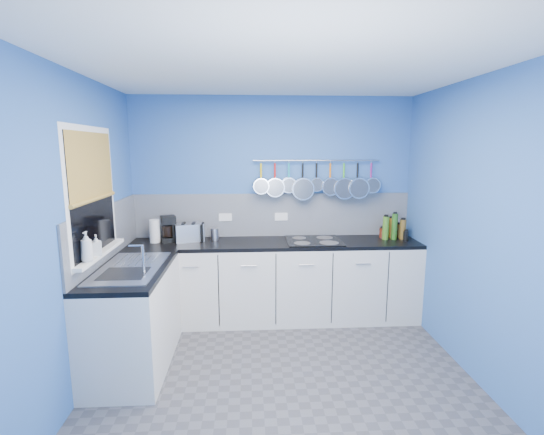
{
  "coord_description": "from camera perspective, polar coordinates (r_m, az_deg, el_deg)",
  "views": [
    {
      "loc": [
        -0.27,
        -3.03,
        1.92
      ],
      "look_at": [
        -0.05,
        0.75,
        1.25
      ],
      "focal_mm": 25.99,
      "sensor_mm": 36.0,
      "label": 1
    }
  ],
  "objects": [
    {
      "name": "socket_right",
      "position": [
        4.59,
        1.34,
        0.12
      ],
      "size": [
        0.15,
        0.01,
        0.09
      ],
      "primitive_type": "cube",
      "color": "white",
      "rests_on": "backsplash_back"
    },
    {
      "name": "paper_towel",
      "position": [
        4.49,
        -16.63,
        -1.9
      ],
      "size": [
        0.11,
        0.11,
        0.25
      ],
      "primitive_type": "cylinder",
      "rotation": [
        0.0,
        0.0,
        0.01
      ],
      "color": "white",
      "rests_on": "worktop_back"
    },
    {
      "name": "hob",
      "position": [
        4.39,
        6.07,
        -3.37
      ],
      "size": [
        0.6,
        0.53,
        0.01
      ],
      "primitive_type": "cube",
      "color": "black",
      "rests_on": "worktop_back"
    },
    {
      "name": "socket_left",
      "position": [
        4.59,
        -6.78,
        0.04
      ],
      "size": [
        0.15,
        0.01,
        0.09
      ],
      "primitive_type": "cube",
      "color": "white",
      "rests_on": "backsplash_back"
    },
    {
      "name": "pan_6",
      "position": [
        4.62,
        10.35,
        5.39
      ],
      "size": [
        0.25,
        0.1,
        0.44
      ],
      "primitive_type": null,
      "color": "silver",
      "rests_on": "pot_rail"
    },
    {
      "name": "condiment_4",
      "position": [
        4.64,
        17.32,
        -1.27
      ],
      "size": [
        0.06,
        0.06,
        0.3
      ],
      "primitive_type": "cylinder",
      "color": "#265919",
      "rests_on": "worktop_back"
    },
    {
      "name": "pan_3",
      "position": [
        4.53,
        4.46,
        5.39
      ],
      "size": [
        0.26,
        0.1,
        0.45
      ],
      "primitive_type": null,
      "color": "silver",
      "rests_on": "pot_rail"
    },
    {
      "name": "condiment_3",
      "position": [
        4.7,
        18.42,
        -1.64
      ],
      "size": [
        0.07,
        0.07,
        0.22
      ],
      "primitive_type": "cylinder",
      "color": "brown",
      "rests_on": "worktop_back"
    },
    {
      "name": "worktop_left",
      "position": [
        3.64,
        -19.76,
        -7.18
      ],
      "size": [
        0.6,
        1.2,
        0.04
      ],
      "primitive_type": "cube",
      "color": "black",
      "rests_on": "cabinet_run_left"
    },
    {
      "name": "pan_0",
      "position": [
        4.49,
        -1.6,
        5.86
      ],
      "size": [
        0.18,
        0.12,
        0.37
      ],
      "primitive_type": null,
      "color": "silver",
      "rests_on": "pot_rail"
    },
    {
      "name": "pan_1",
      "position": [
        4.5,
        0.43,
        5.63
      ],
      "size": [
        0.22,
        0.09,
        0.41
      ],
      "primitive_type": null,
      "color": "silver",
      "rests_on": "pot_rail"
    },
    {
      "name": "wall_left",
      "position": [
        3.38,
        -26.6,
        -2.48
      ],
      "size": [
        0.02,
        3.0,
        2.5
      ],
      "primitive_type": "cube",
      "color": "#3461A9",
      "rests_on": "ground"
    },
    {
      "name": "pan_8",
      "position": [
        4.7,
        14.14,
        5.76
      ],
      "size": [
        0.18,
        0.11,
        0.37
      ],
      "primitive_type": null,
      "color": "silver",
      "rests_on": "pot_rail"
    },
    {
      "name": "toaster",
      "position": [
        4.46,
        -11.94,
        -2.13
      ],
      "size": [
        0.35,
        0.27,
        0.2
      ],
      "primitive_type": "cube",
      "rotation": [
        0.0,
        0.0,
        0.34
      ],
      "color": "silver",
      "rests_on": "worktop_back"
    },
    {
      "name": "pan_5",
      "position": [
        4.58,
        8.42,
        5.68
      ],
      "size": [
        0.21,
        0.09,
        0.4
      ],
      "primitive_type": null,
      "color": "silver",
      "rests_on": "pot_rail"
    },
    {
      "name": "condiment_1",
      "position": [
        4.74,
        16.83,
        -1.43
      ],
      "size": [
        0.06,
        0.06,
        0.23
      ],
      "primitive_type": "cylinder",
      "color": "#8C5914",
      "rests_on": "worktop_back"
    },
    {
      "name": "coffee_maker",
      "position": [
        4.49,
        -14.79,
        -1.6
      ],
      "size": [
        0.21,
        0.22,
        0.28
      ],
      "primitive_type": null,
      "rotation": [
        0.0,
        0.0,
        0.35
      ],
      "color": "black",
      "rests_on": "worktop_back"
    },
    {
      "name": "condiment_6",
      "position": [
        4.62,
        18.81,
        -2.58
      ],
      "size": [
        0.06,
        0.06,
        0.11
      ],
      "primitive_type": "cylinder",
      "color": "black",
      "rests_on": "worktop_back"
    },
    {
      "name": "pan_2",
      "position": [
        4.51,
        2.45,
        5.9
      ],
      "size": [
        0.18,
        0.07,
        0.37
      ],
      "primitive_type": null,
      "color": "silver",
      "rests_on": "pot_rail"
    },
    {
      "name": "cabinet_run_back",
      "position": [
        4.5,
        0.31,
        -9.32
      ],
      "size": [
        3.2,
        0.6,
        0.86
      ],
      "primitive_type": "cube",
      "color": "silver",
      "rests_on": "ground"
    },
    {
      "name": "backsplash_back",
      "position": [
        4.6,
        0.09,
        0.38
      ],
      "size": [
        3.2,
        0.02,
        0.5
      ],
      "primitive_type": "cube",
      "color": "gray",
      "rests_on": "wall_back"
    },
    {
      "name": "soap_bottle_b",
      "position": [
        3.54,
        -24.11,
        -3.65
      ],
      "size": [
        0.1,
        0.1,
        0.17
      ],
      "primitive_type": "imported",
      "rotation": [
        0.0,
        0.0,
        0.41
      ],
      "color": "white",
      "rests_on": "window_sill"
    },
    {
      "name": "cabinet_run_left",
      "position": [
        3.8,
        -19.35,
        -13.69
      ],
      "size": [
        0.6,
        1.2,
        0.86
      ],
      "primitive_type": "cube",
      "color": "silver",
      "rests_on": "ground"
    },
    {
      "name": "condiment_0",
      "position": [
        4.79,
        17.92,
        -1.82
      ],
      "size": [
        0.07,
        0.07,
        0.15
      ],
      "primitive_type": "cylinder",
      "color": "brown",
      "rests_on": "worktop_back"
    },
    {
      "name": "window_frame",
      "position": [
        3.6,
        -24.6,
        3.21
      ],
      "size": [
        0.01,
        1.0,
        1.1
      ],
      "primitive_type": "cube",
      "color": "white",
      "rests_on": "wall_left"
    },
    {
      "name": "sink_unit",
      "position": [
        3.64,
        -19.78,
        -6.82
      ],
      "size": [
        0.5,
        0.95,
        0.01
      ],
      "primitive_type": "cube",
      "color": "silver",
      "rests_on": "worktop_left"
    },
    {
      "name": "pot_rail",
      "position": [
        4.55,
        6.48,
        8.2
      ],
      "size": [
        1.45,
        0.02,
        0.02
      ],
      "primitive_type": "cylinder",
      "rotation": [
        0.0,
        1.57,
        0.0
      ],
      "color": "silver",
      "rests_on": "wall_back"
    },
    {
      "name": "soap_bottle_a",
      "position": [
        3.36,
        -25.28,
        -3.85
      ],
      "size": [
        0.09,
        0.09,
        0.24
      ],
      "primitive_type": "imported",
      "rotation": [
        0.0,
        0.0,
        0.02
      ],
      "color": "white",
      "rests_on": "window_sill"
    },
    {
      "name": "window_sill",
      "position": [
        3.68,
        -23.65,
        -4.76
      ],
      "size": [
        0.1,
        0.98,
        0.03
      ],
      "primitive_type": "cube",
      "color": "white",
      "rests_on": "wall_left"
    },
    {
      "name": "canister",
      "position": [
        4.48,
        -8.29,
        -2.39
      ],
      "size": [
        0.11,
        0.11,
        0.13
      ],
      "primitive_type": "cylinder",
      "rotation": [
        0.0,
        0.0,
        0.26
      ],
      "color": "silver",
      "rests_on": "worktop_back"
    },
    {
      "name": "ceiling",
      "position": [
        3.1,
        1.85,
        20.97
      ],
      "size": [
        3.2,
        3.0,
        0.02
      ],
      "primitive_type": "cube",
      "color": "white",
      "rests_on": "ground"
    },
    {
      "name": "window_glass",
      "position": [
        3.6,
        -24.53,
        3.21
      ],
      "size": [
        0.01,
        0.9,
        1.0
      ],
      "primitive_type": "cube",
      "color": "black",
      "rests_on": "wall_left"
    },
    {
      "name": "pan_4",
      "position": [
        4.55,
        6.46,
        5.98
      ],
      "size": [
        0.16,
        0.07,
        0.35
      ],
      "primitive_type": null,
      "color": "silver",
      "rests_on": "pot_rail"
    },
    {
      "name": "mixer_tap",
      "position": [
        3.39,
        -18.16,
        -5.71
      ],
      "size": [
        0.12,
        0.08,
        0.26
      ],
      "primitive_type": null,
      "color": "silver",
      "rests_on": "worktop_left"
    },
    {
      "name": "wall_right",
      "position": [
        3.63,
        27.93,
        -1.79
      ],
      "size": [
        0.02,
        3.0,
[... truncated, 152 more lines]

